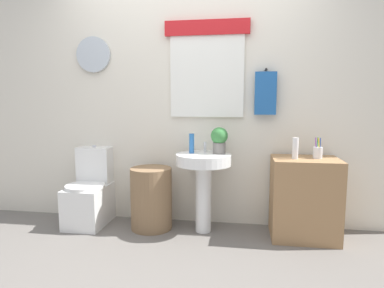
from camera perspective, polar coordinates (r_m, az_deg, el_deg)
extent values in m
plane|color=slate|center=(2.52, -4.96, -21.82)|extent=(8.00, 8.00, 0.00)
cube|color=silver|center=(3.33, -0.44, 8.61)|extent=(4.40, 0.10, 2.60)
cube|color=white|center=(3.25, 2.59, 11.71)|extent=(0.71, 0.03, 0.79)
cube|color=red|center=(3.30, 2.61, 19.61)|extent=(0.81, 0.04, 0.14)
cylinder|color=silver|center=(3.58, -16.78, 14.67)|extent=(0.35, 0.03, 0.35)
cylinder|color=black|center=(3.22, 12.76, 12.50)|extent=(0.02, 0.06, 0.02)
cube|color=#235BA3|center=(3.19, 12.67, 8.60)|extent=(0.20, 0.05, 0.40)
cube|color=white|center=(3.50, -17.50, -10.12)|extent=(0.36, 0.50, 0.39)
cylinder|color=white|center=(3.39, -18.09, -7.00)|extent=(0.38, 0.38, 0.03)
cube|color=white|center=(3.56, -16.52, -3.47)|extent=(0.34, 0.18, 0.37)
cylinder|color=silver|center=(3.53, -16.64, -0.35)|extent=(0.04, 0.04, 0.02)
cylinder|color=#846647|center=(3.24, -7.10, -9.34)|extent=(0.40, 0.40, 0.60)
cylinder|color=white|center=(3.14, 1.99, -9.41)|extent=(0.15, 0.15, 0.64)
cylinder|color=white|center=(3.05, 2.02, -2.70)|extent=(0.52, 0.52, 0.10)
cylinder|color=silver|center=(3.15, 2.29, -0.54)|extent=(0.03, 0.03, 0.10)
cube|color=#9E754C|center=(3.16, 18.94, -8.91)|extent=(0.58, 0.44, 0.73)
cylinder|color=#2D6BB7|center=(3.10, -0.06, 0.11)|extent=(0.05, 0.05, 0.18)
cylinder|color=slate|center=(3.08, 4.75, -0.71)|extent=(0.12, 0.12, 0.10)
sphere|color=#3D8442|center=(3.07, 4.77, 1.44)|extent=(0.16, 0.16, 0.16)
cylinder|color=white|center=(3.01, 17.53, -0.72)|extent=(0.05, 0.05, 0.19)
cylinder|color=silver|center=(3.11, 21.03, -1.42)|extent=(0.08, 0.08, 0.10)
cylinder|color=blue|center=(3.10, 21.40, -0.62)|extent=(0.02, 0.04, 0.18)
cylinder|color=green|center=(3.12, 20.90, -0.56)|extent=(0.02, 0.01, 0.18)
cylinder|color=purple|center=(3.09, 20.77, -0.61)|extent=(0.02, 0.04, 0.18)
cylinder|color=yellow|center=(3.09, 21.25, -0.65)|extent=(0.03, 0.02, 0.18)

